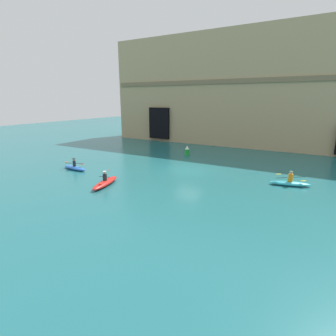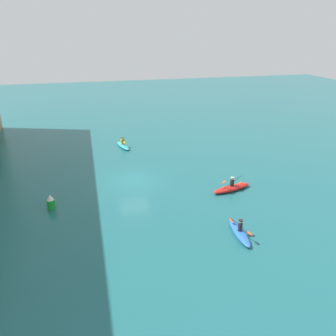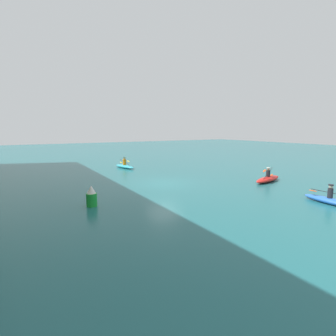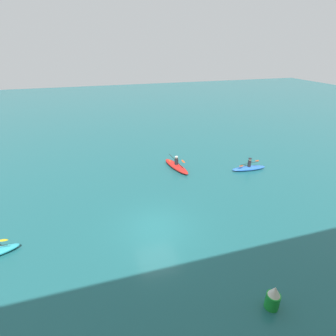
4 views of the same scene
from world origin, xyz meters
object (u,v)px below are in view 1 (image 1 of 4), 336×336
at_px(kayak_cyan, 290,183).
at_px(marker_buoy, 187,151).
at_px(kayak_red, 105,182).
at_px(kayak_blue, 75,167).

distance_m(kayak_cyan, marker_buoy, 13.83).
distance_m(kayak_red, kayak_cyan, 14.51).
xyz_separation_m(kayak_red, kayak_blue, (-5.88, 2.11, -0.02)).
relative_size(kayak_cyan, marker_buoy, 2.71).
bearing_deg(kayak_cyan, kayak_red, -164.27).
bearing_deg(kayak_blue, kayak_cyan, 19.41).
xyz_separation_m(kayak_cyan, marker_buoy, (-12.15, 6.61, 0.30)).
bearing_deg(kayak_blue, marker_buoy, 65.56).
xyz_separation_m(kayak_blue, marker_buoy, (6.35, 11.67, 0.31)).
bearing_deg(kayak_blue, kayak_red, -15.63).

